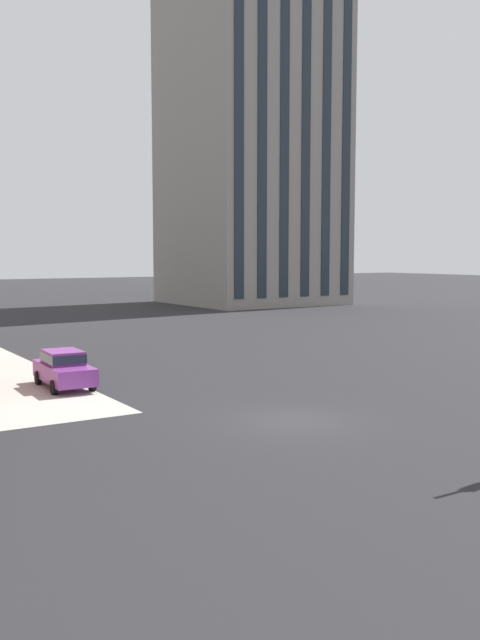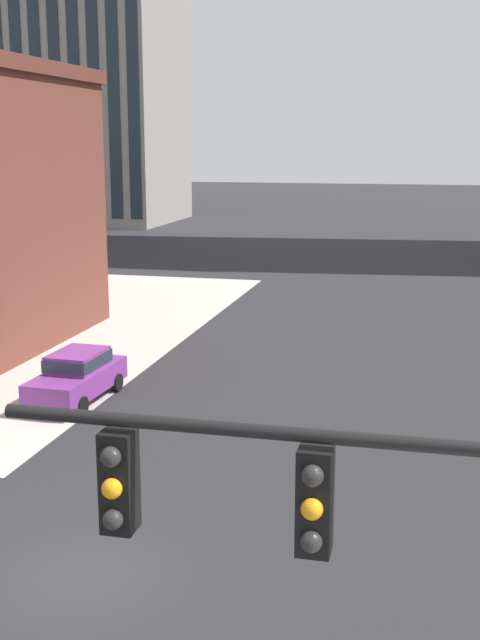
{
  "view_description": "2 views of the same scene",
  "coord_description": "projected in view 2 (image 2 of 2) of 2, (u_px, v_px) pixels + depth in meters",
  "views": [
    {
      "loc": [
        -14.72,
        -19.94,
        5.93
      ],
      "look_at": [
        0.48,
        4.22,
        3.29
      ],
      "focal_mm": 39.24,
      "sensor_mm": 36.0,
      "label": 1
    },
    {
      "loc": [
        6.67,
        -14.0,
        8.56
      ],
      "look_at": [
        0.82,
        10.25,
        3.14
      ],
      "focal_mm": 46.16,
      "sensor_mm": 36.0,
      "label": 2
    }
  ],
  "objects": [
    {
      "name": "ground_plane",
      "position": [
        82.0,
        574.0,
        16.65
      ],
      "size": [
        320.0,
        320.0,
        0.0
      ],
      "primitive_type": "plane",
      "color": "#262628"
    },
    {
      "name": "car_main_southbound_near",
      "position": [
        77.0,
        374.0,
        27.61
      ],
      "size": [
        2.03,
        4.47,
        1.68
      ],
      "color": "#7A3389",
      "rests_on": "ground"
    }
  ]
}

